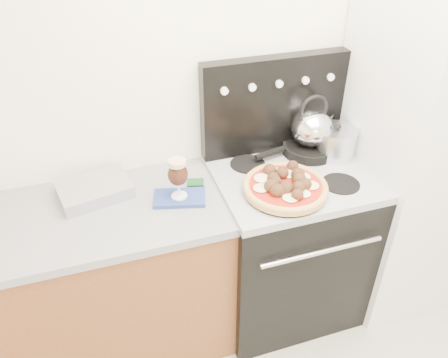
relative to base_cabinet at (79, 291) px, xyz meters
name	(u,v)px	position (x,y,z in m)	size (l,w,h in m)	color
room_shell	(410,246)	(1.02, -0.91, 0.82)	(3.52, 3.01, 2.52)	#B8B1A5
base_cabinet	(79,291)	(0.00, 0.00, 0.00)	(1.45, 0.60, 0.86)	brown
countertop	(60,222)	(0.00, 0.00, 0.45)	(1.48, 0.63, 0.04)	gray
stove_body	(285,246)	(1.10, -0.02, 0.01)	(0.76, 0.65, 0.88)	black
cooktop	(292,177)	(1.10, -0.02, 0.47)	(0.76, 0.65, 0.04)	#ADADB2
backguard	(274,105)	(1.10, 0.25, 0.74)	(0.76, 0.08, 0.50)	black
fridge	(417,149)	(1.80, -0.05, 0.52)	(0.64, 0.68, 1.90)	silver
foil_sheet	(94,190)	(0.17, 0.12, 0.50)	(0.32, 0.23, 0.06)	white
oven_mitt	(180,198)	(0.53, -0.03, 0.48)	(0.23, 0.14, 0.02)	navy
beer_glass	(178,178)	(0.53, -0.03, 0.59)	(0.09, 0.09, 0.20)	black
pizza_pan	(285,191)	(1.00, -0.15, 0.50)	(0.38, 0.38, 0.01)	black
pizza	(285,185)	(1.00, -0.15, 0.53)	(0.39, 0.39, 0.06)	#E2BB64
skillet	(309,149)	(1.27, 0.13, 0.51)	(0.28, 0.28, 0.05)	black
tea_kettle	(312,125)	(1.27, 0.13, 0.66)	(0.21, 0.21, 0.23)	silver
stock_pot	(335,143)	(1.38, 0.07, 0.56)	(0.20, 0.20, 0.15)	silver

